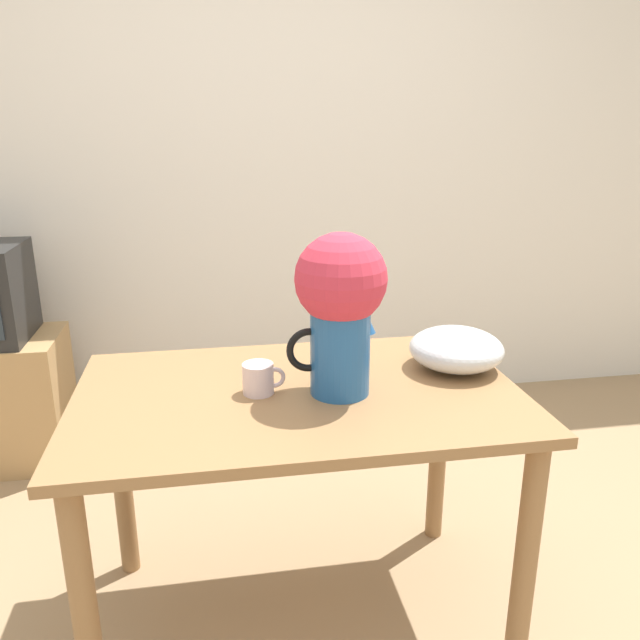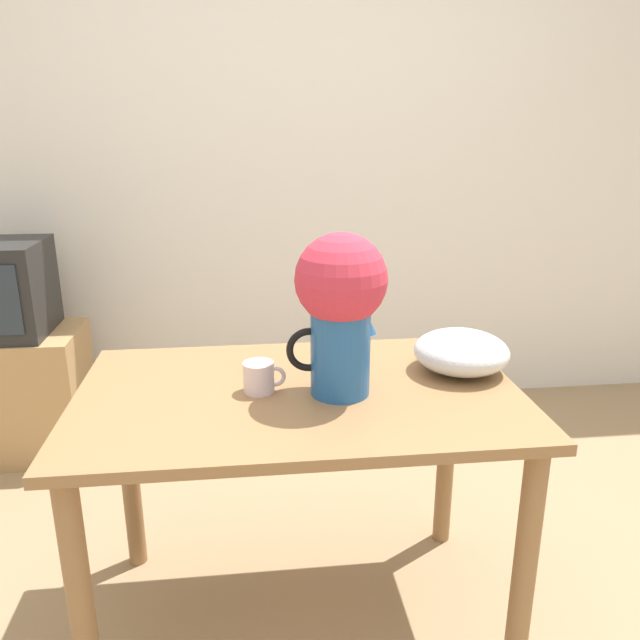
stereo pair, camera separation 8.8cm
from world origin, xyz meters
The scene contains 5 objects.
wall_back centered at (0.00, 1.83, 1.30)m, with size 8.00×0.05×2.60m.
table centered at (-0.06, 0.23, 0.64)m, with size 1.21×0.76×0.76m.
flower_vase centered at (0.04, 0.20, 1.02)m, with size 0.26×0.24×0.44m.
coffee_mug centered at (-0.17, 0.23, 0.81)m, with size 0.12×0.08×0.08m.
white_bowl centered at (0.42, 0.31, 0.82)m, with size 0.28×0.28×0.12m.
Camera 1 is at (-0.28, -1.32, 1.46)m, focal length 35.00 mm.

